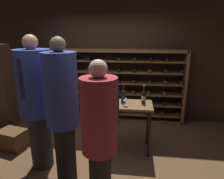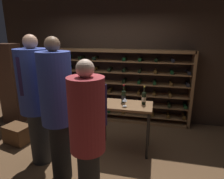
# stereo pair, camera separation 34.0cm
# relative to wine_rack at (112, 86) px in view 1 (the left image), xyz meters

# --- Properties ---
(ground_plane) EXTENTS (9.42, 9.42, 0.00)m
(ground_plane) POSITION_rel_wine_rack_xyz_m (-0.08, -1.50, -0.85)
(ground_plane) COLOR brown
(back_wall) EXTENTS (5.83, 0.10, 2.98)m
(back_wall) POSITION_rel_wine_rack_xyz_m (-0.08, 0.21, 0.64)
(back_wall) COLOR #332319
(back_wall) RESTS_ON ground
(wine_rack) EXTENTS (3.38, 0.32, 1.72)m
(wine_rack) POSITION_rel_wine_rack_xyz_m (0.00, 0.00, 0.00)
(wine_rack) COLOR brown
(wine_rack) RESTS_ON ground
(tasting_table) EXTENTS (0.94, 0.52, 0.88)m
(tasting_table) POSITION_rel_wine_rack_xyz_m (0.40, -1.24, -0.10)
(tasting_table) COLOR brown
(tasting_table) RESTS_ON ground
(person_bystander_red_print) EXTENTS (0.51, 0.52, 2.05)m
(person_bystander_red_print) POSITION_rel_wine_rack_xyz_m (-0.89, -1.88, 0.28)
(person_bystander_red_print) COLOR #292929
(person_bystander_red_print) RESTS_ON ground
(person_bystander_dark_jacket) EXTENTS (0.43, 0.43, 2.03)m
(person_bystander_dark_jacket) POSITION_rel_wine_rack_xyz_m (-0.37, -2.18, 0.28)
(person_bystander_dark_jacket) COLOR black
(person_bystander_dark_jacket) RESTS_ON ground
(person_host_in_suit) EXTENTS (0.41, 0.40, 1.81)m
(person_host_in_suit) POSITION_rel_wine_rack_xyz_m (0.18, -2.55, 0.16)
(person_host_in_suit) COLOR black
(person_host_in_suit) RESTS_ON ground
(wine_crate) EXTENTS (0.54, 0.44, 0.34)m
(wine_crate) POSITION_rel_wine_rack_xyz_m (-1.68, -1.47, -0.68)
(wine_crate) COLOR brown
(wine_crate) RESTS_ON ground
(display_cabinet) EXTENTS (0.44, 0.36, 1.85)m
(display_cabinet) POSITION_rel_wine_rack_xyz_m (-2.37, -0.64, 0.08)
(display_cabinet) COLOR #4C2D1E
(display_cabinet) RESTS_ON ground
(wine_bottle_green_slim) EXTENTS (0.08, 0.08, 0.32)m
(wine_bottle_green_slim) POSITION_rel_wine_rack_xyz_m (0.35, -1.15, 0.15)
(wine_bottle_green_slim) COLOR black
(wine_bottle_green_slim) RESTS_ON tasting_table
(wine_bottle_gold_foil) EXTENTS (0.07, 0.07, 0.33)m
(wine_bottle_gold_foil) POSITION_rel_wine_rack_xyz_m (0.71, -1.17, 0.15)
(wine_bottle_gold_foil) COLOR black
(wine_bottle_gold_foil) RESTS_ON tasting_table
(wine_glass_stemmed_center) EXTENTS (0.08, 0.08, 0.15)m
(wine_glass_stemmed_center) POSITION_rel_wine_rack_xyz_m (0.41, -1.34, 0.14)
(wine_glass_stemmed_center) COLOR silver
(wine_glass_stemmed_center) RESTS_ON tasting_table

